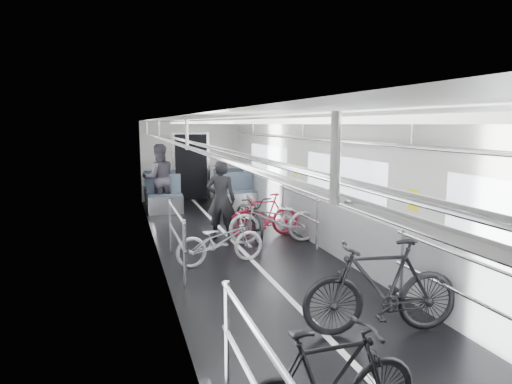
# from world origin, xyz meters

# --- Properties ---
(car_shell) EXTENTS (3.02, 14.01, 2.41)m
(car_shell) POSITION_xyz_m (0.00, 1.78, 1.13)
(car_shell) COLOR black
(car_shell) RESTS_ON ground
(bike_left_mid) EXTENTS (1.48, 0.45, 0.88)m
(bike_left_mid) POSITION_xyz_m (-0.71, -4.11, 0.44)
(bike_left_mid) COLOR black
(bike_left_mid) RESTS_ON floor
(bike_left_far) EXTENTS (1.58, 0.74, 0.80)m
(bike_left_far) POSITION_xyz_m (-0.55, 0.31, 0.40)
(bike_left_far) COLOR silver
(bike_left_far) RESTS_ON floor
(bike_right_near) EXTENTS (1.84, 0.78, 1.07)m
(bike_right_near) POSITION_xyz_m (0.61, -2.69, 0.54)
(bike_right_near) COLOR black
(bike_right_near) RESTS_ON floor
(bike_right_mid) EXTENTS (1.83, 0.75, 0.94)m
(bike_right_mid) POSITION_xyz_m (0.74, 1.32, 0.47)
(bike_right_mid) COLOR #9E9FA3
(bike_right_mid) RESTS_ON floor
(bike_right_far) EXTENTS (1.48, 0.43, 0.89)m
(bike_right_far) POSITION_xyz_m (0.73, 1.92, 0.44)
(bike_right_far) COLOR #B81632
(bike_right_far) RESTS_ON floor
(bike_aisle) EXTENTS (0.65, 1.72, 0.89)m
(bike_aisle) POSITION_xyz_m (0.39, 1.85, 0.45)
(bike_aisle) COLOR black
(bike_aisle) RESTS_ON floor
(person_standing) EXTENTS (0.68, 0.55, 1.61)m
(person_standing) POSITION_xyz_m (-0.18, 1.95, 0.80)
(person_standing) COLOR black
(person_standing) RESTS_ON floor
(person_seated) EXTENTS (0.92, 0.74, 1.80)m
(person_seated) POSITION_xyz_m (-1.12, 5.24, 0.90)
(person_seated) COLOR #332E37
(person_seated) RESTS_ON floor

